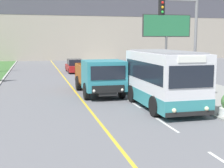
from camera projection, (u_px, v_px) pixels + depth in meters
name	position (u px, v px, depth m)	size (l,w,h in m)	color
city_bus	(164.00, 79.00, 16.65)	(2.61, 6.13, 3.08)	silver
dump_truck	(101.00, 77.00, 20.27)	(2.55, 6.37, 2.36)	black
car_distant	(75.00, 66.00, 34.87)	(1.80, 4.30, 1.45)	maroon
traffic_light_mast	(185.00, 35.00, 17.09)	(2.28, 0.32, 6.15)	slate
billboard_large	(167.00, 28.00, 30.79)	(5.01, 0.24, 6.09)	#59595B
planter_round_second	(195.00, 93.00, 18.33)	(0.95, 0.95, 1.04)	silver
planter_round_third	(166.00, 84.00, 21.79)	(1.08, 1.08, 1.11)	silver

